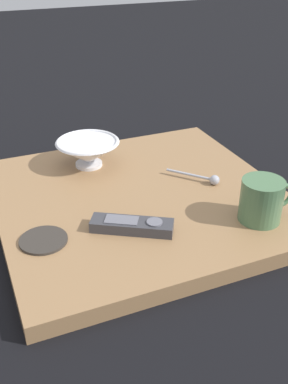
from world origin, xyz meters
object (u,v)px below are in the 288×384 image
(coffee_mug, at_px, (262,200))
(teaspoon, at_px, (208,179))
(drink_coaster, at_px, (43,240))
(cereal_bowl, at_px, (88,151))
(tv_remote_near, at_px, (132,225))

(coffee_mug, xyz_separation_m, teaspoon, (-0.02, 0.17, -0.03))
(coffee_mug, relative_size, drink_coaster, 1.29)
(cereal_bowl, bearing_deg, drink_coaster, -122.19)
(cereal_bowl, height_order, teaspoon, cereal_bowl)
(tv_remote_near, relative_size, drink_coaster, 1.76)
(teaspoon, distance_m, tv_remote_near, 0.25)
(tv_remote_near, bearing_deg, drink_coaster, 169.43)
(coffee_mug, distance_m, tv_remote_near, 0.25)
(tv_remote_near, bearing_deg, coffee_mug, -13.97)
(teaspoon, bearing_deg, tv_remote_near, -154.41)
(cereal_bowl, height_order, drink_coaster, cereal_bowl)
(cereal_bowl, relative_size, teaspoon, 1.51)
(teaspoon, xyz_separation_m, drink_coaster, (-0.38, -0.08, -0.01))
(tv_remote_near, height_order, drink_coaster, tv_remote_near)
(tv_remote_near, xyz_separation_m, drink_coaster, (-0.16, 0.03, -0.01))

